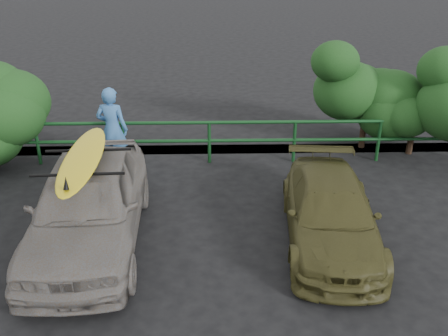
{
  "coord_description": "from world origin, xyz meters",
  "views": [
    {
      "loc": [
        1.08,
        -5.86,
        4.87
      ],
      "look_at": [
        1.28,
        2.21,
        1.13
      ],
      "focal_mm": 40.0,
      "sensor_mm": 36.0,
      "label": 1
    }
  ],
  "objects_px": {
    "man": "(112,129)",
    "surfboard": "(83,158)",
    "sedan": "(89,203)",
    "olive_vehicle": "(330,213)",
    "guardrail": "(167,142)"
  },
  "relations": [
    {
      "from": "olive_vehicle",
      "to": "man",
      "type": "xyz_separation_m",
      "value": [
        -4.27,
        3.12,
        0.42
      ]
    },
    {
      "from": "sedan",
      "to": "olive_vehicle",
      "type": "height_order",
      "value": "sedan"
    },
    {
      "from": "olive_vehicle",
      "to": "man",
      "type": "distance_m",
      "value": 5.3
    },
    {
      "from": "sedan",
      "to": "olive_vehicle",
      "type": "distance_m",
      "value": 4.15
    },
    {
      "from": "guardrail",
      "to": "sedan",
      "type": "relative_size",
      "value": 3.16
    },
    {
      "from": "sedan",
      "to": "man",
      "type": "xyz_separation_m",
      "value": [
        -0.12,
        3.05,
        0.21
      ]
    },
    {
      "from": "man",
      "to": "surfboard",
      "type": "bearing_deg",
      "value": 102.94
    },
    {
      "from": "guardrail",
      "to": "surfboard",
      "type": "bearing_deg",
      "value": -107.27
    },
    {
      "from": "sedan",
      "to": "surfboard",
      "type": "xyz_separation_m",
      "value": [
        0.0,
        0.0,
        0.85
      ]
    },
    {
      "from": "olive_vehicle",
      "to": "guardrail",
      "type": "bearing_deg",
      "value": 137.35
    },
    {
      "from": "sedan",
      "to": "guardrail",
      "type": "bearing_deg",
      "value": 70.25
    },
    {
      "from": "man",
      "to": "guardrail",
      "type": "bearing_deg",
      "value": -154.42
    },
    {
      "from": "guardrail",
      "to": "man",
      "type": "relative_size",
      "value": 7.23
    },
    {
      "from": "olive_vehicle",
      "to": "man",
      "type": "relative_size",
      "value": 1.94
    },
    {
      "from": "olive_vehicle",
      "to": "surfboard",
      "type": "height_order",
      "value": "surfboard"
    }
  ]
}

